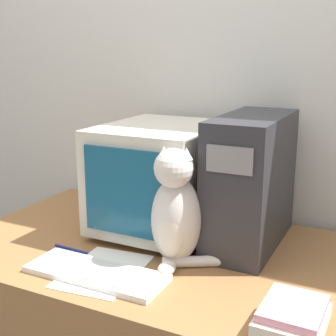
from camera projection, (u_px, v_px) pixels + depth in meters
wall_back at (210, 76)px, 1.86m from camera, size 7.00×0.05×2.50m
crt_monitor at (160, 177)px, 1.68m from camera, size 0.39×0.47×0.39m
computer_tower at (251, 181)px, 1.56m from camera, size 0.20×0.46×0.44m
keyboard at (96, 273)px, 1.37m from camera, size 0.42×0.16×0.02m
cat at (176, 213)px, 1.42m from camera, size 0.26×0.22×0.37m
book_stack at (292, 320)px, 1.08m from camera, size 0.15×0.19×0.08m
pen at (71, 249)px, 1.55m from camera, size 0.14×0.02×0.01m
paper_sheet at (104, 271)px, 1.40m from camera, size 0.24×0.32×0.00m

